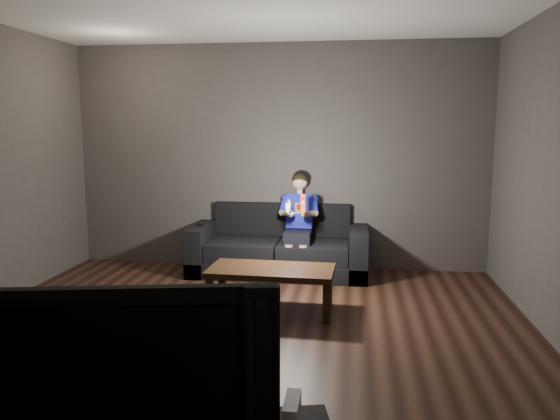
# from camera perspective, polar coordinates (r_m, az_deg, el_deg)

# --- Properties ---
(floor) EXTENTS (5.00, 5.00, 0.00)m
(floor) POSITION_cam_1_polar(r_m,az_deg,el_deg) (4.50, -4.67, -13.80)
(floor) COLOR black
(floor) RESTS_ON ground
(back_wall) EXTENTS (5.00, 0.04, 2.70)m
(back_wall) POSITION_cam_1_polar(r_m,az_deg,el_deg) (6.63, -0.19, 5.56)
(back_wall) COLOR #403C39
(back_wall) RESTS_ON ground
(front_wall) EXTENTS (5.00, 0.04, 2.70)m
(front_wall) POSITION_cam_1_polar(r_m,az_deg,el_deg) (1.84, -22.08, -3.74)
(front_wall) COLOR #403C39
(front_wall) RESTS_ON ground
(sofa) EXTENTS (2.06, 0.89, 0.79)m
(sofa) POSITION_cam_1_polar(r_m,az_deg,el_deg) (6.47, -0.07, -4.30)
(sofa) COLOR black
(sofa) RESTS_ON floor
(child) EXTENTS (0.45, 0.55, 1.11)m
(child) POSITION_cam_1_polar(r_m,az_deg,el_deg) (6.30, 1.97, -0.65)
(child) COLOR black
(child) RESTS_ON sofa
(wii_remote_red) EXTENTS (0.06, 0.08, 0.20)m
(wii_remote_red) POSITION_cam_1_polar(r_m,az_deg,el_deg) (5.84, 2.39, 0.69)
(wii_remote_red) COLOR red
(wii_remote_red) RESTS_ON child
(nunchuk_white) EXTENTS (0.08, 0.11, 0.16)m
(nunchuk_white) POSITION_cam_1_polar(r_m,az_deg,el_deg) (5.87, 0.84, 0.38)
(nunchuk_white) COLOR silver
(nunchuk_white) RESTS_ON child
(wii_remote_black) EXTENTS (0.05, 0.14, 0.03)m
(wii_remote_black) POSITION_cam_1_polar(r_m,az_deg,el_deg) (6.52, -8.26, -1.46)
(wii_remote_black) COLOR black
(wii_remote_black) RESTS_ON sofa
(coffee_table) EXTENTS (1.18, 0.62, 0.42)m
(coffee_table) POSITION_cam_1_polar(r_m,az_deg,el_deg) (5.10, -0.92, -6.68)
(coffee_table) COLOR black
(coffee_table) RESTS_ON floor
(tv) EXTENTS (1.12, 0.36, 0.64)m
(tv) POSITION_cam_1_polar(r_m,az_deg,el_deg) (2.14, -15.80, -15.16)
(tv) COLOR black
(tv) RESTS_ON media_console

